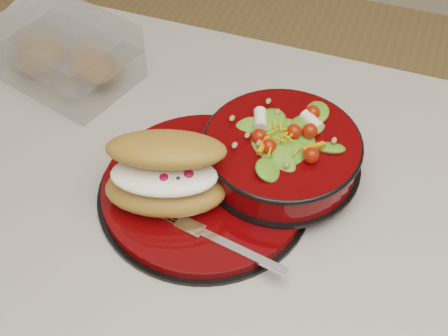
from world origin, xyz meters
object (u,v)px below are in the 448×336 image
(pastry_box, at_px, (65,53))
(salad_bowl, at_px, (282,148))
(dinner_plate, at_px, (205,190))
(croissant, at_px, (166,173))
(fork, at_px, (226,244))

(pastry_box, bearing_deg, salad_bowl, 2.36)
(dinner_plate, height_order, salad_bowl, salad_bowl)
(croissant, relative_size, fork, 1.13)
(salad_bowl, height_order, fork, salad_bowl)
(fork, bearing_deg, pastry_box, 66.05)
(dinner_plate, relative_size, pastry_box, 1.23)
(salad_bowl, distance_m, pastry_box, 0.39)
(fork, relative_size, pastry_box, 0.65)
(dinner_plate, relative_size, salad_bowl, 1.33)
(croissant, bearing_deg, fork, -42.26)
(dinner_plate, xyz_separation_m, fork, (0.06, -0.08, 0.01))
(croissant, bearing_deg, salad_bowl, 23.23)
(fork, bearing_deg, dinner_plate, 46.31)
(fork, bearing_deg, croissant, 74.75)
(dinner_plate, distance_m, pastry_box, 0.34)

